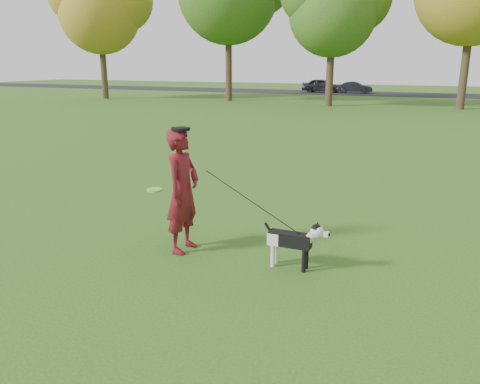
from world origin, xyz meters
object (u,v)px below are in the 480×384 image
at_px(dog, 295,239).
at_px(man, 183,191).
at_px(car_mid, 355,87).
at_px(car_left, 322,85).

bearing_deg(dog, man, -179.31).
xyz_separation_m(man, car_mid, (-4.68, 40.04, -0.37)).
relative_size(car_left, car_mid, 1.18).
bearing_deg(car_left, man, -170.38).
distance_m(dog, car_mid, 40.53).
bearing_deg(car_left, dog, -168.01).
bearing_deg(man, dog, -89.43).
bearing_deg(man, car_mid, 6.53).
height_order(dog, car_left, car_left).
relative_size(man, car_mid, 0.57).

